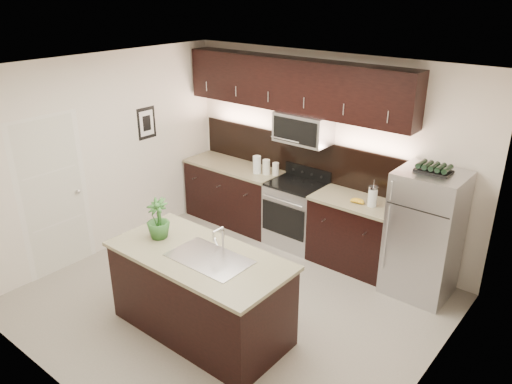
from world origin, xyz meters
TOP-DOWN VIEW (x-y plane):
  - ground at (0.00, 0.00)m, footprint 4.50×4.50m
  - room_walls at (-0.11, -0.04)m, footprint 4.52×4.02m
  - counter_run at (-0.46, 1.69)m, footprint 3.51×0.65m
  - upper_fixtures at (-0.43, 1.84)m, footprint 3.49×0.40m
  - island at (0.10, -0.57)m, footprint 1.96×0.96m
  - sink_faucet at (0.25, -0.56)m, footprint 0.84×0.50m
  - refrigerator at (1.62, 1.63)m, footprint 0.75×0.68m
  - wine_rack at (1.62, 1.63)m, footprint 0.38×0.24m
  - plant at (-0.50, -0.58)m, footprint 0.28×0.28m
  - canisters at (-0.83, 1.68)m, footprint 0.37×0.22m
  - french_press at (0.92, 1.64)m, footprint 0.12×0.12m
  - bananas at (0.69, 1.61)m, footprint 0.20×0.17m

SIDE VIEW (x-z plane):
  - ground at x=0.00m, z-range 0.00..0.00m
  - counter_run at x=-0.46m, z-range 0.00..0.94m
  - island at x=0.10m, z-range 0.00..0.94m
  - refrigerator at x=1.62m, z-range 0.00..1.55m
  - sink_faucet at x=0.25m, z-range 0.81..1.10m
  - bananas at x=0.69m, z-range 0.94..1.00m
  - canisters at x=-0.83m, z-range 0.92..1.18m
  - french_press at x=0.92m, z-range 0.90..1.24m
  - plant at x=-0.50m, z-range 0.94..1.39m
  - wine_rack at x=1.62m, z-range 1.55..1.65m
  - room_walls at x=-0.11m, z-range 0.34..3.05m
  - upper_fixtures at x=-0.43m, z-range 1.31..2.97m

